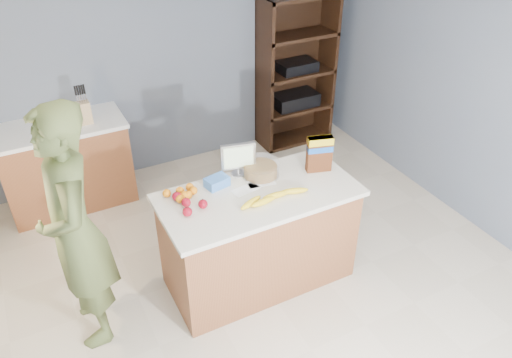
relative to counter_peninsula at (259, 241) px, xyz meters
name	(u,v)px	position (x,y,z in m)	size (l,w,h in m)	color
floor	(275,300)	(0.00, -0.30, -0.42)	(4.50, 5.00, 0.02)	beige
walls	(281,122)	(0.00, -0.30, 1.24)	(4.52, 5.02, 2.51)	slate
counter_peninsula	(259,241)	(0.00, 0.00, 0.00)	(1.56, 0.76, 0.90)	brown
back_cabinet	(67,165)	(-1.20, 1.90, 0.04)	(1.24, 0.62, 0.90)	brown
shelving_unit	(294,74)	(1.55, 2.05, 0.45)	(0.90, 0.40, 1.80)	black
person	(75,232)	(-1.36, 0.11, 0.53)	(0.69, 0.45, 1.89)	#515D2F
knife_block	(84,112)	(-0.94, 1.82, 0.60)	(0.12, 0.10, 0.31)	tan
envelopes	(254,186)	(0.00, 0.10, 0.49)	(0.39, 0.17, 0.00)	white
bananas	(271,198)	(0.04, -0.13, 0.51)	(0.59, 0.14, 0.05)	yellow
apples	(188,204)	(-0.55, 0.07, 0.52)	(0.21, 0.29, 0.07)	maroon
oranges	(183,193)	(-0.54, 0.23, 0.52)	(0.26, 0.18, 0.06)	orange
blue_carton	(217,182)	(-0.25, 0.23, 0.52)	(0.18, 0.12, 0.08)	blue
salad_bowl	(261,169)	(0.13, 0.22, 0.54)	(0.30, 0.30, 0.13)	#267219
tv	(238,158)	(-0.02, 0.31, 0.64)	(0.28, 0.12, 0.28)	silver
cereal_box	(320,151)	(0.59, 0.06, 0.66)	(0.22, 0.13, 0.31)	#592B14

